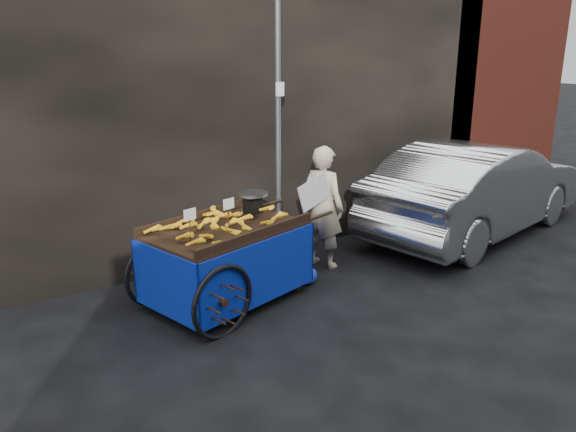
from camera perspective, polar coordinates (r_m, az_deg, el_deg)
ground at (r=6.98m, az=2.48°, el=-8.11°), size 80.00×80.00×0.00m
building_wall at (r=8.77m, az=-4.99°, el=13.94°), size 13.50×2.00×5.00m
street_pole at (r=7.63m, az=-1.01°, el=9.83°), size 0.12×0.10×4.00m
banana_cart at (r=6.55m, az=-6.66°, el=-2.14°), size 2.66×1.74×1.34m
vendor at (r=7.65m, az=3.58°, el=0.93°), size 0.87×0.72×1.69m
plastic_bag at (r=7.25m, az=2.04°, el=-6.10°), size 0.26×0.20×0.23m
parked_car at (r=9.53m, az=18.64°, el=2.70°), size 4.79×2.52×1.50m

